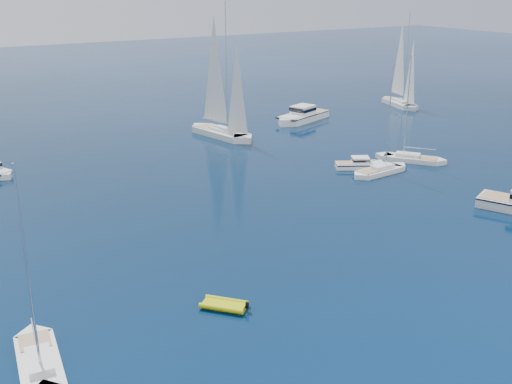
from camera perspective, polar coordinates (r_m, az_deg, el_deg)
ground at (r=44.51m, az=17.21°, el=-11.56°), size 400.00×400.00×0.00m
motor_cruiser_far_r at (r=76.67m, az=9.75°, el=2.22°), size 7.06×5.23×1.81m
motor_cruiser_distant at (r=101.25m, az=4.28°, el=6.62°), size 12.75×7.74×3.21m
sailboat_fore at (r=40.43m, az=-19.46°, el=-15.24°), size 3.44×9.49×13.64m
sailboat_mid_r at (r=80.84m, az=14.17°, el=2.80°), size 7.61×8.98×13.82m
sailboat_centre at (r=74.99m, az=11.47°, el=1.72°), size 9.09×3.04×13.12m
sailboat_sails_r at (r=91.21m, az=-3.25°, el=5.22°), size 6.21×14.01×19.96m
sailboat_sails_far at (r=116.35m, az=13.21°, el=7.84°), size 5.92×12.04×17.13m
tender_yellow at (r=44.38m, az=-2.98°, el=-10.72°), size 3.70×3.84×0.95m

